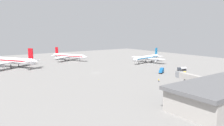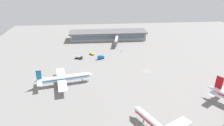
{
  "view_description": "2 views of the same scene",
  "coord_description": "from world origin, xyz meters",
  "px_view_note": "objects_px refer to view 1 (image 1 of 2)",
  "views": [
    {
      "loc": [
        -68.86,
        -114.25,
        26.32
      ],
      "look_at": [
        15.89,
        5.16,
        4.5
      ],
      "focal_mm": 33.67,
      "sensor_mm": 36.0,
      "label": 1
    },
    {
      "loc": [
        37.2,
        130.14,
        68.45
      ],
      "look_at": [
        25.36,
        -9.24,
        3.22
      ],
      "focal_mm": 32.32,
      "sensor_mm": 36.0,
      "label": 2
    }
  ],
  "objects_px": {
    "catering_truck": "(162,71)",
    "fuel_truck": "(182,69)",
    "airplane_at_gate": "(69,56)",
    "pushback_tractor": "(183,73)",
    "airplane_distant": "(12,61)",
    "ground_crew_worker": "(159,80)",
    "airplane_taxiing": "(147,58)"
  },
  "relations": [
    {
      "from": "pushback_tractor",
      "to": "airplane_taxiing",
      "type": "bearing_deg",
      "value": 128.03
    },
    {
      "from": "pushback_tractor",
      "to": "fuel_truck",
      "type": "relative_size",
      "value": 0.72
    },
    {
      "from": "catering_truck",
      "to": "ground_crew_worker",
      "type": "bearing_deg",
      "value": 11.19
    },
    {
      "from": "pushback_tractor",
      "to": "ground_crew_worker",
      "type": "bearing_deg",
      "value": -111.97
    },
    {
      "from": "fuel_truck",
      "to": "ground_crew_worker",
      "type": "height_order",
      "value": "fuel_truck"
    },
    {
      "from": "airplane_at_gate",
      "to": "pushback_tractor",
      "type": "xyz_separation_m",
      "value": [
        31.46,
        -99.92,
        -3.39
      ]
    },
    {
      "from": "airplane_taxiing",
      "to": "airplane_distant",
      "type": "xyz_separation_m",
      "value": [
        -99.67,
        39.47,
        1.01
      ]
    },
    {
      "from": "fuel_truck",
      "to": "ground_crew_worker",
      "type": "distance_m",
      "value": 39.79
    },
    {
      "from": "catering_truck",
      "to": "airplane_at_gate",
      "type": "bearing_deg",
      "value": -102.06
    },
    {
      "from": "airplane_distant",
      "to": "fuel_truck",
      "type": "xyz_separation_m",
      "value": [
        92.51,
        -80.11,
        -4.01
      ]
    },
    {
      "from": "fuel_truck",
      "to": "airplane_distant",
      "type": "bearing_deg",
      "value": -24.44
    },
    {
      "from": "airplane_at_gate",
      "to": "airplane_taxiing",
      "type": "xyz_separation_m",
      "value": [
        49.34,
        -50.86,
        0.02
      ]
    },
    {
      "from": "airplane_distant",
      "to": "pushback_tractor",
      "type": "relative_size",
      "value": 8.95
    },
    {
      "from": "catering_truck",
      "to": "fuel_truck",
      "type": "height_order",
      "value": "catering_truck"
    },
    {
      "from": "airplane_taxiing",
      "to": "airplane_distant",
      "type": "relative_size",
      "value": 0.93
    },
    {
      "from": "airplane_at_gate",
      "to": "fuel_truck",
      "type": "relative_size",
      "value": 5.51
    },
    {
      "from": "airplane_distant",
      "to": "pushback_tractor",
      "type": "distance_m",
      "value": 120.61
    },
    {
      "from": "airplane_distant",
      "to": "airplane_taxiing",
      "type": "bearing_deg",
      "value": -145.8
    },
    {
      "from": "airplane_at_gate",
      "to": "pushback_tractor",
      "type": "distance_m",
      "value": 104.81
    },
    {
      "from": "airplane_taxiing",
      "to": "airplane_distant",
      "type": "bearing_deg",
      "value": -33.38
    },
    {
      "from": "airplane_at_gate",
      "to": "airplane_distant",
      "type": "height_order",
      "value": "airplane_distant"
    },
    {
      "from": "airplane_taxiing",
      "to": "catering_truck",
      "type": "bearing_deg",
      "value": 44.86
    },
    {
      "from": "airplane_at_gate",
      "to": "catering_truck",
      "type": "distance_m",
      "value": 92.59
    },
    {
      "from": "airplane_distant",
      "to": "pushback_tractor",
      "type": "height_order",
      "value": "airplane_distant"
    },
    {
      "from": "airplane_distant",
      "to": "catering_truck",
      "type": "relative_size",
      "value": 7.25
    },
    {
      "from": "ground_crew_worker",
      "to": "fuel_truck",
      "type": "bearing_deg",
      "value": 19.61
    },
    {
      "from": "airplane_at_gate",
      "to": "airplane_taxiing",
      "type": "height_order",
      "value": "airplane_taxiing"
    },
    {
      "from": "catering_truck",
      "to": "ground_crew_worker",
      "type": "relative_size",
      "value": 3.5
    },
    {
      "from": "fuel_truck",
      "to": "pushback_tractor",
      "type": "bearing_deg",
      "value": 54.6
    },
    {
      "from": "catering_truck",
      "to": "pushback_tractor",
      "type": "bearing_deg",
      "value": 98.41
    },
    {
      "from": "airplane_taxiing",
      "to": "fuel_truck",
      "type": "bearing_deg",
      "value": 68.23
    },
    {
      "from": "airplane_at_gate",
      "to": "ground_crew_worker",
      "type": "distance_m",
      "value": 104.8
    }
  ]
}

